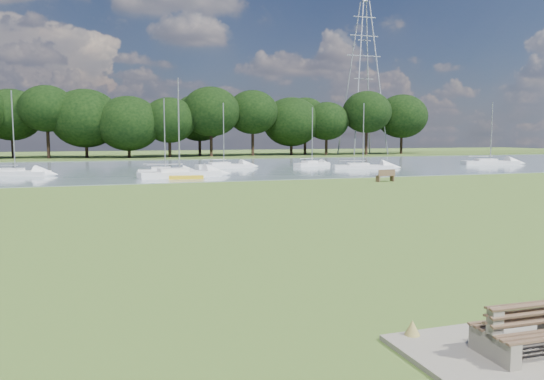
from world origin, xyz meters
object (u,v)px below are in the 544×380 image
object	(u,v)px
sailboat_7	(490,161)
sailboat_0	(362,165)
pylon	(364,53)
riverbank_bench	(386,176)
sailboat_5	(179,172)
sailboat_4	(14,171)
bench_pair	(531,331)
kayak	(186,177)
sailboat_1	(223,165)
sailboat_3	(165,170)
sailboat_6	(312,163)

from	to	relation	value
sailboat_7	sailboat_0	bearing A→B (deg)	-159.05
pylon	sailboat_0	size ratio (longest dim) A/B	4.11
sailboat_0	riverbank_bench	bearing A→B (deg)	-95.87
sailboat_0	sailboat_5	size ratio (longest dim) A/B	0.82
sailboat_4	pylon	bearing A→B (deg)	55.04
bench_pair	kayak	world-z (taller)	bench_pair
riverbank_bench	sailboat_7	distance (m)	30.37
sailboat_1	sailboat_3	size ratio (longest dim) A/B	1.01
pylon	sailboat_0	world-z (taller)	pylon
sailboat_6	sailboat_7	bearing A→B (deg)	-31.62
sailboat_5	sailboat_6	size ratio (longest dim) A/B	1.25
sailboat_3	sailboat_6	world-z (taller)	sailboat_3
sailboat_7	sailboat_3	bearing A→B (deg)	-160.55
sailboat_0	sailboat_5	bearing A→B (deg)	-150.77
riverbank_bench	kayak	bearing A→B (deg)	148.19
pylon	sailboat_0	xyz separation A→B (m)	(-19.61, -37.13, -18.71)
kayak	sailboat_6	bearing A→B (deg)	44.58
sailboat_0	sailboat_7	distance (m)	19.53
riverbank_bench	sailboat_4	xyz separation A→B (m)	(-30.46, 16.30, -0.06)
kayak	riverbank_bench	bearing A→B (deg)	-18.75
sailboat_0	sailboat_5	distance (m)	22.30
sailboat_3	sailboat_6	bearing A→B (deg)	26.81
riverbank_bench	sailboat_1	bearing A→B (deg)	107.71
sailboat_4	sailboat_6	size ratio (longest dim) A/B	1.12
sailboat_4	sailboat_6	distance (m)	32.83
kayak	sailboat_0	size ratio (longest dim) A/B	0.41
sailboat_4	sailboat_7	world-z (taller)	sailboat_4
bench_pair	pylon	distance (m)	95.32
sailboat_6	bench_pair	bearing A→B (deg)	-130.24
sailboat_0	sailboat_1	distance (m)	15.90
sailboat_4	sailboat_6	world-z (taller)	sailboat_4
pylon	sailboat_3	size ratio (longest dim) A/B	4.11
riverbank_bench	sailboat_1	distance (m)	22.50
bench_pair	sailboat_5	distance (m)	41.38
sailboat_7	sailboat_5	bearing A→B (deg)	-154.67
kayak	sailboat_3	world-z (taller)	sailboat_3
sailboat_0	sailboat_4	bearing A→B (deg)	-167.08
sailboat_5	sailboat_3	bearing A→B (deg)	92.71
sailboat_3	sailboat_6	size ratio (longest dim) A/B	1.03
sailboat_1	sailboat_7	bearing A→B (deg)	-11.93
pylon	sailboat_7	size ratio (longest dim) A/B	3.82
bench_pair	sailboat_6	distance (m)	55.83
pylon	sailboat_3	xyz separation A→B (m)	(-41.98, -38.39, -18.66)
riverbank_bench	kayak	xyz separation A→B (m)	(-15.55, 7.38, -0.32)
sailboat_5	pylon	bearing A→B (deg)	38.48
sailboat_4	sailboat_7	xyz separation A→B (m)	(55.60, 0.75, 0.04)
riverbank_bench	sailboat_7	world-z (taller)	sailboat_7
kayak	sailboat_7	bearing A→B (deg)	20.01
sailboat_5	sailboat_7	world-z (taller)	sailboat_5
sailboat_7	bench_pair	bearing A→B (deg)	-114.93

